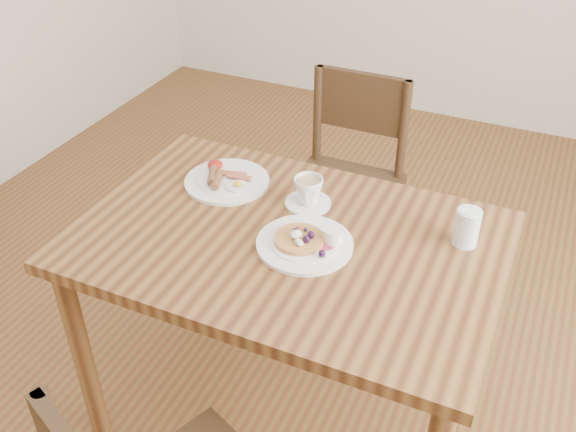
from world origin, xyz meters
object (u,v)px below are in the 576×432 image
object	(u,v)px
dining_table	(288,263)
chair_far	(346,176)
teacup_saucer	(308,193)
pancake_plate	(307,242)
breakfast_plate	(226,180)
water_glass	(467,227)

from	to	relation	value
dining_table	chair_far	size ratio (longest dim) A/B	1.36
chair_far	teacup_saucer	distance (m)	0.67
pancake_plate	teacup_saucer	bearing A→B (deg)	111.93
breakfast_plate	water_glass	size ratio (longest dim) A/B	2.48
chair_far	pancake_plate	bearing A→B (deg)	100.94
dining_table	chair_far	distance (m)	0.79
pancake_plate	water_glass	world-z (taller)	water_glass
chair_far	teacup_saucer	size ratio (longest dim) A/B	6.29
chair_far	breakfast_plate	size ratio (longest dim) A/B	3.26
pancake_plate	water_glass	bearing A→B (deg)	25.84
dining_table	teacup_saucer	distance (m)	0.22
teacup_saucer	chair_far	bearing A→B (deg)	97.60
pancake_plate	water_glass	xyz separation A→B (m)	(0.39, 0.19, 0.04)
chair_far	pancake_plate	xyz separation A→B (m)	(0.16, -0.79, 0.27)
breakfast_plate	teacup_saucer	world-z (taller)	teacup_saucer
teacup_saucer	breakfast_plate	bearing A→B (deg)	179.29
dining_table	water_glass	distance (m)	0.51
chair_far	pancake_plate	distance (m)	0.85
dining_table	breakfast_plate	world-z (taller)	breakfast_plate
pancake_plate	teacup_saucer	size ratio (longest dim) A/B	1.93
breakfast_plate	teacup_saucer	size ratio (longest dim) A/B	1.93
breakfast_plate	chair_far	bearing A→B (deg)	70.83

